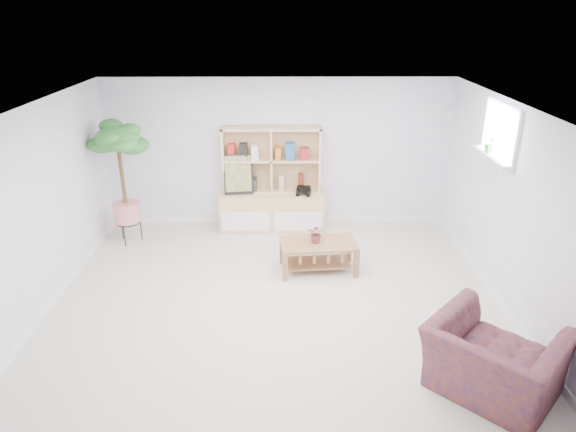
{
  "coord_description": "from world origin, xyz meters",
  "views": [
    {
      "loc": [
        0.1,
        -5.5,
        3.42
      ],
      "look_at": [
        0.15,
        0.65,
        0.88
      ],
      "focal_mm": 32.0,
      "sensor_mm": 36.0,
      "label": 1
    }
  ],
  "objects_px": {
    "storage_unit": "(272,180)",
    "floor_tree": "(123,184)",
    "armchair": "(494,356)",
    "coffee_table": "(318,256)"
  },
  "relations": [
    {
      "from": "storage_unit",
      "to": "floor_tree",
      "type": "distance_m",
      "value": 2.26
    },
    {
      "from": "armchair",
      "to": "floor_tree",
      "type": "bearing_deg",
      "value": 5.79
    },
    {
      "from": "armchair",
      "to": "storage_unit",
      "type": "bearing_deg",
      "value": -17.39
    },
    {
      "from": "storage_unit",
      "to": "floor_tree",
      "type": "relative_size",
      "value": 0.88
    },
    {
      "from": "storage_unit",
      "to": "coffee_table",
      "type": "xyz_separation_m",
      "value": [
        0.67,
        -1.44,
        -0.62
      ]
    },
    {
      "from": "storage_unit",
      "to": "armchair",
      "type": "xyz_separation_m",
      "value": [
        2.14,
        -3.88,
        -0.42
      ]
    },
    {
      "from": "storage_unit",
      "to": "coffee_table",
      "type": "bearing_deg",
      "value": -65.12
    },
    {
      "from": "coffee_table",
      "to": "armchair",
      "type": "bearing_deg",
      "value": -63.89
    },
    {
      "from": "coffee_table",
      "to": "armchair",
      "type": "xyz_separation_m",
      "value": [
        1.47,
        -2.44,
        0.2
      ]
    },
    {
      "from": "storage_unit",
      "to": "coffee_table",
      "type": "relative_size",
      "value": 1.61
    }
  ]
}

